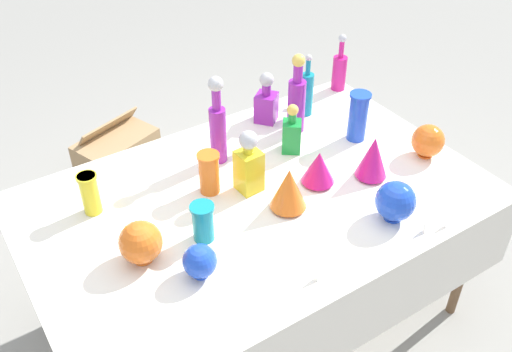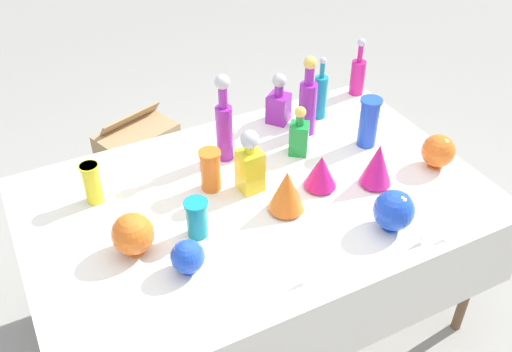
# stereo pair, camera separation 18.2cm
# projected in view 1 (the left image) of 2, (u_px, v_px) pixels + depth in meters

# --- Properties ---
(ground_plane) EXTENTS (40.00, 40.00, 0.00)m
(ground_plane) POSITION_uv_depth(u_px,v_px,m) (256.00, 316.00, 2.78)
(ground_plane) COLOR gray
(display_table) EXTENTS (1.84, 1.19, 0.76)m
(display_table) POSITION_uv_depth(u_px,v_px,m) (262.00, 212.00, 2.32)
(display_table) COLOR white
(display_table) RESTS_ON ground
(tall_bottle_0) EXTENTS (0.07, 0.07, 0.30)m
(tall_bottle_0) POSITION_uv_depth(u_px,v_px,m) (339.00, 70.00, 2.95)
(tall_bottle_0) COLOR #C61972
(tall_bottle_0) RESTS_ON display_table
(tall_bottle_1) EXTENTS (0.07, 0.07, 0.41)m
(tall_bottle_1) POSITION_uv_depth(u_px,v_px,m) (219.00, 125.00, 2.40)
(tall_bottle_1) COLOR purple
(tall_bottle_1) RESTS_ON display_table
(tall_bottle_2) EXTENTS (0.08, 0.08, 0.39)m
(tall_bottle_2) POSITION_uv_depth(u_px,v_px,m) (297.00, 99.00, 2.60)
(tall_bottle_2) COLOR purple
(tall_bottle_2) RESTS_ON display_table
(tall_bottle_3) EXTENTS (0.06, 0.06, 0.32)m
(tall_bottle_3) POSITION_uv_depth(u_px,v_px,m) (307.00, 92.00, 2.75)
(tall_bottle_3) COLOR teal
(tall_bottle_3) RESTS_ON display_table
(square_decanter_0) EXTENTS (0.11, 0.11, 0.23)m
(square_decanter_0) POSITION_uv_depth(u_px,v_px,m) (292.00, 133.00, 2.51)
(square_decanter_0) COLOR #198C38
(square_decanter_0) RESTS_ON display_table
(square_decanter_1) EXTENTS (0.10, 0.10, 0.28)m
(square_decanter_1) POSITION_uv_depth(u_px,v_px,m) (248.00, 164.00, 2.27)
(square_decanter_1) COLOR yellow
(square_decanter_1) RESTS_ON display_table
(square_decanter_2) EXTENTS (0.14, 0.14, 0.25)m
(square_decanter_2) POSITION_uv_depth(u_px,v_px,m) (266.00, 102.00, 2.71)
(square_decanter_2) COLOR purple
(square_decanter_2) RESTS_ON display_table
(slender_vase_0) EXTENTS (0.10, 0.10, 0.23)m
(slender_vase_0) POSITION_uv_depth(u_px,v_px,m) (358.00, 115.00, 2.57)
(slender_vase_0) COLOR blue
(slender_vase_0) RESTS_ON display_table
(slender_vase_1) EXTENTS (0.08, 0.08, 0.18)m
(slender_vase_1) POSITION_uv_depth(u_px,v_px,m) (90.00, 192.00, 2.18)
(slender_vase_1) COLOR yellow
(slender_vase_1) RESTS_ON display_table
(slender_vase_2) EXTENTS (0.09, 0.09, 0.16)m
(slender_vase_2) POSITION_uv_depth(u_px,v_px,m) (203.00, 221.00, 2.06)
(slender_vase_2) COLOR teal
(slender_vase_2) RESTS_ON display_table
(slender_vase_3) EXTENTS (0.09, 0.09, 0.18)m
(slender_vase_3) POSITION_uv_depth(u_px,v_px,m) (209.00, 172.00, 2.28)
(slender_vase_3) COLOR orange
(slender_vase_3) RESTS_ON display_table
(fluted_vase_0) EXTENTS (0.13, 0.13, 0.20)m
(fluted_vase_0) POSITION_uv_depth(u_px,v_px,m) (373.00, 157.00, 2.35)
(fluted_vase_0) COLOR #C61972
(fluted_vase_0) RESTS_ON display_table
(fluted_vase_1) EXTENTS (0.14, 0.14, 0.19)m
(fluted_vase_1) POSITION_uv_depth(u_px,v_px,m) (289.00, 188.00, 2.19)
(fluted_vase_1) COLOR orange
(fluted_vase_1) RESTS_ON display_table
(fluted_vase_2) EXTENTS (0.14, 0.14, 0.15)m
(fluted_vase_2) POSITION_uv_depth(u_px,v_px,m) (319.00, 167.00, 2.33)
(fluted_vase_2) COLOR #C61972
(fluted_vase_2) RESTS_ON display_table
(round_bowl_0) EXTENTS (0.15, 0.15, 0.16)m
(round_bowl_0) POSITION_uv_depth(u_px,v_px,m) (141.00, 242.00, 1.98)
(round_bowl_0) COLOR orange
(round_bowl_0) RESTS_ON display_table
(round_bowl_1) EXTENTS (0.12, 0.12, 0.13)m
(round_bowl_1) POSITION_uv_depth(u_px,v_px,m) (200.00, 261.00, 1.93)
(round_bowl_1) COLOR blue
(round_bowl_1) RESTS_ON display_table
(round_bowl_2) EXTENTS (0.14, 0.14, 0.15)m
(round_bowl_2) POSITION_uv_depth(u_px,v_px,m) (428.00, 141.00, 2.49)
(round_bowl_2) COLOR orange
(round_bowl_2) RESTS_ON display_table
(round_bowl_3) EXTENTS (0.16, 0.16, 0.16)m
(round_bowl_3) POSITION_uv_depth(u_px,v_px,m) (396.00, 201.00, 2.15)
(round_bowl_3) COLOR blue
(round_bowl_3) RESTS_ON display_table
(price_tag_left) EXTENTS (0.06, 0.02, 0.05)m
(price_tag_left) POSITION_uv_depth(u_px,v_px,m) (428.00, 225.00, 2.14)
(price_tag_left) COLOR white
(price_tag_left) RESTS_ON display_table
(price_tag_center) EXTENTS (0.05, 0.02, 0.04)m
(price_tag_center) POSITION_uv_depth(u_px,v_px,m) (449.00, 220.00, 2.16)
(price_tag_center) COLOR white
(price_tag_center) RESTS_ON display_table
(price_tag_right) EXTENTS (0.05, 0.03, 0.05)m
(price_tag_right) POSITION_uv_depth(u_px,v_px,m) (320.00, 273.00, 1.95)
(price_tag_right) COLOR white
(price_tag_right) RESTS_ON display_table
(cardboard_box_behind_left) EXTENTS (0.54, 0.43, 0.43)m
(cardboard_box_behind_left) POSITION_uv_depth(u_px,v_px,m) (119.00, 161.00, 3.50)
(cardboard_box_behind_left) COLOR tan
(cardboard_box_behind_left) RESTS_ON ground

